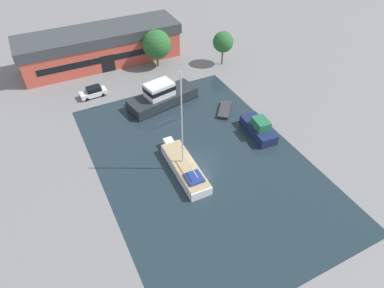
{
  "coord_description": "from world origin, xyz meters",
  "views": [
    {
      "loc": [
        -15.49,
        -27.71,
        31.05
      ],
      "look_at": [
        0.0,
        2.81,
        1.0
      ],
      "focal_mm": 32.0,
      "sensor_mm": 36.0,
      "label": 1
    }
  ],
  "objects_px": {
    "warehouse_building": "(101,46)",
    "motor_cruiser": "(162,96)",
    "sailboat_moored": "(185,167)",
    "small_dinghy": "(225,110)",
    "quay_tree_near_building": "(157,44)",
    "parked_car": "(93,92)",
    "cabin_boat": "(259,128)",
    "quay_tree_by_water": "(223,42)"
  },
  "relations": [
    {
      "from": "motor_cruiser",
      "to": "cabin_boat",
      "type": "bearing_deg",
      "value": -155.6
    },
    {
      "from": "motor_cruiser",
      "to": "small_dinghy",
      "type": "distance_m",
      "value": 10.04
    },
    {
      "from": "quay_tree_near_building",
      "to": "parked_car",
      "type": "height_order",
      "value": "quay_tree_near_building"
    },
    {
      "from": "parked_car",
      "to": "motor_cruiser",
      "type": "bearing_deg",
      "value": -130.44
    },
    {
      "from": "warehouse_building",
      "to": "sailboat_moored",
      "type": "bearing_deg",
      "value": -87.22
    },
    {
      "from": "warehouse_building",
      "to": "motor_cruiser",
      "type": "relative_size",
      "value": 2.49
    },
    {
      "from": "sailboat_moored",
      "to": "small_dinghy",
      "type": "height_order",
      "value": "sailboat_moored"
    },
    {
      "from": "warehouse_building",
      "to": "parked_car",
      "type": "height_order",
      "value": "warehouse_building"
    },
    {
      "from": "warehouse_building",
      "to": "small_dinghy",
      "type": "distance_m",
      "value": 27.15
    },
    {
      "from": "warehouse_building",
      "to": "quay_tree_by_water",
      "type": "relative_size",
      "value": 4.68
    },
    {
      "from": "sailboat_moored",
      "to": "cabin_boat",
      "type": "height_order",
      "value": "sailboat_moored"
    },
    {
      "from": "quay_tree_near_building",
      "to": "parked_car",
      "type": "relative_size",
      "value": 1.56
    },
    {
      "from": "quay_tree_near_building",
      "to": "motor_cruiser",
      "type": "bearing_deg",
      "value": -109.46
    },
    {
      "from": "sailboat_moored",
      "to": "small_dinghy",
      "type": "xyz_separation_m",
      "value": [
        11.15,
        8.77,
        -0.48
      ]
    },
    {
      "from": "sailboat_moored",
      "to": "motor_cruiser",
      "type": "relative_size",
      "value": 1.18
    },
    {
      "from": "parked_car",
      "to": "sailboat_moored",
      "type": "height_order",
      "value": "sailboat_moored"
    },
    {
      "from": "motor_cruiser",
      "to": "warehouse_building",
      "type": "bearing_deg",
      "value": 3.51
    },
    {
      "from": "warehouse_building",
      "to": "motor_cruiser",
      "type": "height_order",
      "value": "warehouse_building"
    },
    {
      "from": "quay_tree_near_building",
      "to": "small_dinghy",
      "type": "distance_m",
      "value": 18.77
    },
    {
      "from": "quay_tree_by_water",
      "to": "motor_cruiser",
      "type": "relative_size",
      "value": 0.53
    },
    {
      "from": "cabin_boat",
      "to": "sailboat_moored",
      "type": "bearing_deg",
      "value": -166.24
    },
    {
      "from": "quay_tree_near_building",
      "to": "small_dinghy",
      "type": "relative_size",
      "value": 1.54
    },
    {
      "from": "sailboat_moored",
      "to": "small_dinghy",
      "type": "distance_m",
      "value": 14.2
    },
    {
      "from": "motor_cruiser",
      "to": "cabin_boat",
      "type": "relative_size",
      "value": 1.79
    },
    {
      "from": "warehouse_building",
      "to": "quay_tree_by_water",
      "type": "distance_m",
      "value": 22.39
    },
    {
      "from": "warehouse_building",
      "to": "parked_car",
      "type": "distance_m",
      "value": 11.98
    },
    {
      "from": "cabin_boat",
      "to": "parked_car",
      "type": "bearing_deg",
      "value": 137.3
    },
    {
      "from": "quay_tree_by_water",
      "to": "motor_cruiser",
      "type": "distance_m",
      "value": 16.91
    },
    {
      "from": "small_dinghy",
      "to": "quay_tree_by_water",
      "type": "bearing_deg",
      "value": 99.83
    },
    {
      "from": "quay_tree_by_water",
      "to": "small_dinghy",
      "type": "relative_size",
      "value": 1.41
    },
    {
      "from": "cabin_boat",
      "to": "motor_cruiser",
      "type": "bearing_deg",
      "value": 130.02
    },
    {
      "from": "sailboat_moored",
      "to": "cabin_boat",
      "type": "distance_m",
      "value": 12.71
    },
    {
      "from": "quay_tree_near_building",
      "to": "cabin_boat",
      "type": "xyz_separation_m",
      "value": [
        5.04,
        -24.82,
        -3.26
      ]
    },
    {
      "from": "sailboat_moored",
      "to": "motor_cruiser",
      "type": "height_order",
      "value": "sailboat_moored"
    },
    {
      "from": "quay_tree_by_water",
      "to": "cabin_boat",
      "type": "height_order",
      "value": "quay_tree_by_water"
    },
    {
      "from": "warehouse_building",
      "to": "motor_cruiser",
      "type": "distance_m",
      "value": 18.44
    },
    {
      "from": "quay_tree_near_building",
      "to": "sailboat_moored",
      "type": "distance_m",
      "value": 28.01
    },
    {
      "from": "warehouse_building",
      "to": "sailboat_moored",
      "type": "xyz_separation_m",
      "value": [
        1.08,
        -32.83,
        -2.44
      ]
    },
    {
      "from": "quay_tree_by_water",
      "to": "quay_tree_near_building",
      "type": "bearing_deg",
      "value": 156.67
    },
    {
      "from": "warehouse_building",
      "to": "sailboat_moored",
      "type": "relative_size",
      "value": 2.11
    },
    {
      "from": "sailboat_moored",
      "to": "small_dinghy",
      "type": "bearing_deg",
      "value": 39.71
    },
    {
      "from": "quay_tree_by_water",
      "to": "motor_cruiser",
      "type": "xyz_separation_m",
      "value": [
        -15.1,
        -6.99,
        -2.98
      ]
    }
  ]
}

